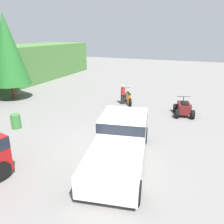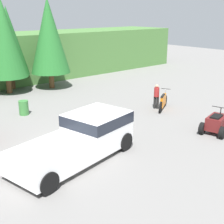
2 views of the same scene
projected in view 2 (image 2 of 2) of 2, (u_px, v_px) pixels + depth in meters
name	position (u px, v px, depth m)	size (l,w,h in m)	color
ground_plane	(82.00, 146.00, 14.66)	(80.00, 80.00, 0.00)	slate
tree_mid_left	(4.00, 39.00, 22.93)	(3.08, 3.08, 6.99)	brown
tree_mid_right	(9.00, 41.00, 24.33)	(2.85, 2.85, 6.47)	brown
tree_right	(49.00, 36.00, 24.50)	(3.14, 3.14, 7.13)	brown
pickup_truck_second	(82.00, 137.00, 13.27)	(5.93, 3.26, 1.76)	white
dirt_bike	(163.00, 102.00, 20.03)	(2.06, 1.25, 1.19)	black
quad_atv	(217.00, 124.00, 16.14)	(2.08, 1.63, 1.26)	black
rider_person	(156.00, 95.00, 20.05)	(0.45, 0.45, 1.61)	black
steel_barrel	(24.00, 108.00, 18.97)	(0.58, 0.58, 0.88)	#387A38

